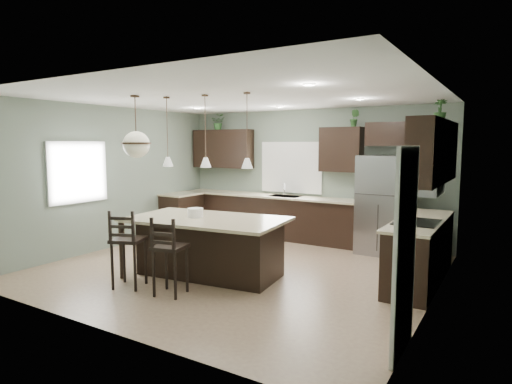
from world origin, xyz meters
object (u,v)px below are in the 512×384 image
object	(u,v)px
serving_dish	(195,213)
plant_back_left	(218,122)
bar_stool_center	(170,256)
bar_stool_left	(129,248)
kitchen_island	(207,247)
refrigerator	(384,205)

from	to	relation	value
serving_dish	plant_back_left	world-z (taller)	plant_back_left
plant_back_left	bar_stool_center	bearing A→B (deg)	-62.14
bar_stool_left	plant_back_left	size ratio (longest dim) A/B	3.18
plant_back_left	bar_stool_left	bearing A→B (deg)	-71.02
kitchen_island	bar_stool_left	size ratio (longest dim) A/B	2.11
serving_dish	bar_stool_center	xyz separation A→B (m)	(0.28, -0.89, -0.45)
refrigerator	kitchen_island	xyz separation A→B (m)	(-1.96, -2.87, -0.46)
bar_stool_left	bar_stool_center	xyz separation A→B (m)	(0.73, 0.07, -0.02)
serving_dish	plant_back_left	bearing A→B (deg)	120.45
bar_stool_center	plant_back_left	world-z (taller)	plant_back_left
refrigerator	bar_stool_left	bearing A→B (deg)	-124.01
bar_stool_left	plant_back_left	world-z (taller)	plant_back_left
kitchen_island	serving_dish	world-z (taller)	serving_dish
bar_stool_left	plant_back_left	distance (m)	4.81
refrigerator	kitchen_island	bearing A→B (deg)	-124.34
refrigerator	serving_dish	size ratio (longest dim) A/B	7.71
serving_dish	bar_stool_left	world-z (taller)	bar_stool_left
serving_dish	plant_back_left	xyz separation A→B (m)	(-1.86, 3.17, 1.59)
plant_back_left	serving_dish	bearing A→B (deg)	-59.55
serving_dish	bar_stool_center	size ratio (longest dim) A/B	0.22
serving_dish	bar_stool_left	xyz separation A→B (m)	(-0.44, -0.96, -0.42)
kitchen_island	bar_stool_center	distance (m)	0.92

